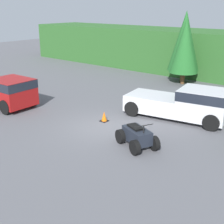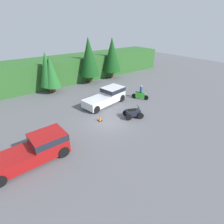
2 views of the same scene
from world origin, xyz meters
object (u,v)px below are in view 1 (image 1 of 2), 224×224
(traffic_cone, at_px, (104,117))
(pickup_truck_second, at_px, (185,103))
(quad_atv, at_px, (137,137))
(pickup_truck_red, at_px, (3,90))

(traffic_cone, bearing_deg, pickup_truck_second, 43.88)
(quad_atv, bearing_deg, pickup_truck_second, 114.30)
(pickup_truck_second, bearing_deg, traffic_cone, -146.04)
(quad_atv, distance_m, traffic_cone, 3.63)
(pickup_truck_red, distance_m, quad_atv, 10.18)
(pickup_truck_second, relative_size, traffic_cone, 10.79)
(pickup_truck_red, bearing_deg, traffic_cone, 13.30)
(pickup_truck_second, bearing_deg, quad_atv, -99.52)
(pickup_truck_red, distance_m, traffic_cone, 7.17)
(quad_atv, relative_size, traffic_cone, 4.22)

